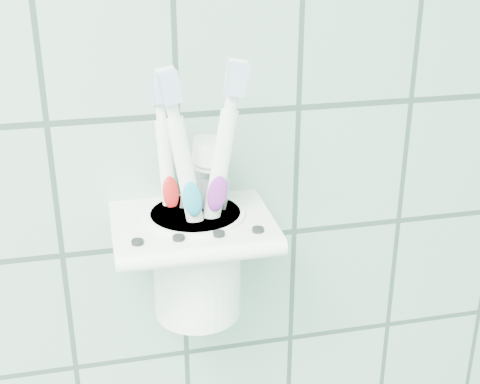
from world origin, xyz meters
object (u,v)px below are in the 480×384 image
object	(u,v)px
toothbrush_blue	(176,203)
holder_bracket	(192,228)
cup	(197,259)
toothbrush_orange	(193,191)
toothpaste_tube	(192,207)
toothbrush_pink	(211,195)

from	to	relation	value
toothbrush_blue	holder_bracket	bearing A→B (deg)	-11.85
holder_bracket	cup	distance (m)	0.03
toothbrush_blue	toothbrush_orange	xyz separation A→B (m)	(0.01, -0.00, 0.01)
cup	toothbrush_orange	xyz separation A→B (m)	(-0.00, -0.01, 0.07)
toothbrush_orange	toothpaste_tube	distance (m)	0.04
cup	toothpaste_tube	distance (m)	0.05
holder_bracket	toothbrush_orange	xyz separation A→B (m)	(0.00, -0.00, 0.04)
holder_bracket	toothbrush_blue	world-z (taller)	toothbrush_blue
cup	toothbrush_pink	distance (m)	0.07
cup	toothbrush_blue	bearing A→B (deg)	-167.00
toothbrush_pink	toothpaste_tube	world-z (taller)	toothbrush_pink
toothbrush_pink	toothbrush_orange	xyz separation A→B (m)	(-0.01, 0.01, 0.00)
cup	toothbrush_orange	distance (m)	0.07
cup	toothbrush_orange	bearing A→B (deg)	-108.74
toothpaste_tube	holder_bracket	bearing A→B (deg)	-82.65
toothbrush_blue	toothbrush_pink	bearing A→B (deg)	-29.84
holder_bracket	toothbrush_orange	world-z (taller)	toothbrush_orange
toothbrush_pink	toothbrush_blue	bearing A→B (deg)	153.24
holder_bracket	toothbrush_orange	size ratio (longest dim) A/B	0.60
holder_bracket	toothbrush_pink	distance (m)	0.04
holder_bracket	cup	world-z (taller)	same
toothbrush_pink	toothbrush_orange	bearing A→B (deg)	152.48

